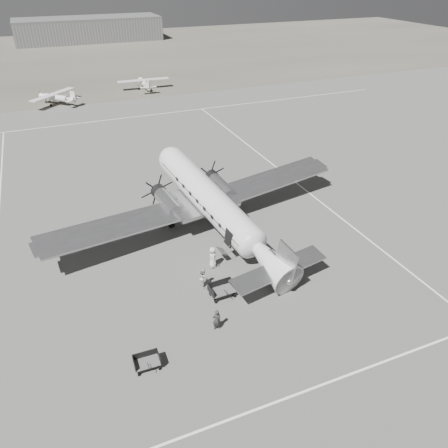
{
  "coord_description": "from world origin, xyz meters",
  "views": [
    {
      "loc": [
        -11.89,
        -27.23,
        20.86
      ],
      "look_at": [
        -0.07,
        1.32,
        2.2
      ],
      "focal_mm": 35.0,
      "sensor_mm": 36.0,
      "label": 1
    }
  ],
  "objects_px": {
    "light_plane_right": "(144,84)",
    "baggage_cart_far": "(147,362)",
    "baggage_cart_near": "(222,290)",
    "dc3_airliner": "(215,207)",
    "hangar_main": "(89,29)",
    "light_plane_left": "(56,99)",
    "ramp_agent": "(203,277)",
    "passenger": "(213,257)",
    "ground_crew": "(217,320)"
  },
  "relations": [
    {
      "from": "light_plane_right",
      "to": "baggage_cart_far",
      "type": "relative_size",
      "value": 5.97
    },
    {
      "from": "light_plane_right",
      "to": "baggage_cart_near",
      "type": "bearing_deg",
      "value": -97.12
    },
    {
      "from": "dc3_airliner",
      "to": "baggage_cart_far",
      "type": "bearing_deg",
      "value": -137.9
    },
    {
      "from": "hangar_main",
      "to": "light_plane_left",
      "type": "xyz_separation_m",
      "value": [
        -14.87,
        -68.26,
        -2.28
      ]
    },
    {
      "from": "light_plane_left",
      "to": "ramp_agent",
      "type": "xyz_separation_m",
      "value": [
        6.35,
        -54.74,
        -0.22
      ]
    },
    {
      "from": "light_plane_left",
      "to": "passenger",
      "type": "height_order",
      "value": "light_plane_left"
    },
    {
      "from": "baggage_cart_far",
      "to": "light_plane_left",
      "type": "bearing_deg",
      "value": 91.9
    },
    {
      "from": "baggage_cart_far",
      "to": "ground_crew",
      "type": "xyz_separation_m",
      "value": [
        5.03,
        1.43,
        0.34
      ]
    },
    {
      "from": "light_plane_right",
      "to": "baggage_cart_near",
      "type": "xyz_separation_m",
      "value": [
        -8.98,
        -60.62,
        -0.46
      ]
    },
    {
      "from": "light_plane_right",
      "to": "baggage_cart_far",
      "type": "bearing_deg",
      "value": -102.18
    },
    {
      "from": "baggage_cart_near",
      "to": "baggage_cart_far",
      "type": "bearing_deg",
      "value": -149.72
    },
    {
      "from": "dc3_airliner",
      "to": "passenger",
      "type": "bearing_deg",
      "value": -125.06
    },
    {
      "from": "ramp_agent",
      "to": "passenger",
      "type": "xyz_separation_m",
      "value": [
        1.5,
        1.95,
        0.11
      ]
    },
    {
      "from": "light_plane_right",
      "to": "ramp_agent",
      "type": "xyz_separation_m",
      "value": [
        -9.82,
        -58.99,
        -0.21
      ]
    },
    {
      "from": "light_plane_left",
      "to": "ground_crew",
      "type": "height_order",
      "value": "light_plane_left"
    },
    {
      "from": "dc3_airliner",
      "to": "baggage_cart_near",
      "type": "distance_m",
      "value": 8.67
    },
    {
      "from": "light_plane_left",
      "to": "baggage_cart_far",
      "type": "bearing_deg",
      "value": -134.51
    },
    {
      "from": "baggage_cart_near",
      "to": "ramp_agent",
      "type": "height_order",
      "value": "ramp_agent"
    },
    {
      "from": "light_plane_right",
      "to": "passenger",
      "type": "relative_size",
      "value": 5.34
    },
    {
      "from": "dc3_airliner",
      "to": "ground_crew",
      "type": "height_order",
      "value": "dc3_airliner"
    },
    {
      "from": "dc3_airliner",
      "to": "ground_crew",
      "type": "bearing_deg",
      "value": -122.09
    },
    {
      "from": "hangar_main",
      "to": "ramp_agent",
      "type": "relative_size",
      "value": 26.33
    },
    {
      "from": "passenger",
      "to": "baggage_cart_near",
      "type": "bearing_deg",
      "value": 175.39
    },
    {
      "from": "dc3_airliner",
      "to": "passenger",
      "type": "height_order",
      "value": "dc3_airliner"
    },
    {
      "from": "hangar_main",
      "to": "dc3_airliner",
      "type": "height_order",
      "value": "hangar_main"
    },
    {
      "from": "passenger",
      "to": "ground_crew",
      "type": "bearing_deg",
      "value": 166.88
    },
    {
      "from": "light_plane_right",
      "to": "ramp_agent",
      "type": "relative_size",
      "value": 6.1
    },
    {
      "from": "baggage_cart_near",
      "to": "ground_crew",
      "type": "distance_m",
      "value": 3.29
    },
    {
      "from": "ground_crew",
      "to": "ramp_agent",
      "type": "relative_size",
      "value": 1.0
    },
    {
      "from": "light_plane_left",
      "to": "ramp_agent",
      "type": "height_order",
      "value": "light_plane_left"
    },
    {
      "from": "dc3_airliner",
      "to": "ground_crew",
      "type": "relative_size",
      "value": 18.42
    },
    {
      "from": "baggage_cart_far",
      "to": "ramp_agent",
      "type": "height_order",
      "value": "ramp_agent"
    },
    {
      "from": "hangar_main",
      "to": "baggage_cart_far",
      "type": "height_order",
      "value": "hangar_main"
    },
    {
      "from": "light_plane_right",
      "to": "ramp_agent",
      "type": "height_order",
      "value": "light_plane_right"
    },
    {
      "from": "ramp_agent",
      "to": "light_plane_left",
      "type": "bearing_deg",
      "value": 11.33
    },
    {
      "from": "baggage_cart_far",
      "to": "dc3_airliner",
      "type": "bearing_deg",
      "value": 54.45
    },
    {
      "from": "hangar_main",
      "to": "dc3_airliner",
      "type": "bearing_deg",
      "value": -92.49
    },
    {
      "from": "baggage_cart_near",
      "to": "baggage_cart_far",
      "type": "distance_m",
      "value": 7.88
    },
    {
      "from": "dc3_airliner",
      "to": "light_plane_right",
      "type": "relative_size",
      "value": 3.02
    },
    {
      "from": "ground_crew",
      "to": "passenger",
      "type": "relative_size",
      "value": 0.88
    },
    {
      "from": "baggage_cart_far",
      "to": "ground_crew",
      "type": "bearing_deg",
      "value": 17.19
    },
    {
      "from": "light_plane_left",
      "to": "baggage_cart_near",
      "type": "xyz_separation_m",
      "value": [
        7.18,
        -56.36,
        -0.47
      ]
    },
    {
      "from": "dc3_airliner",
      "to": "ramp_agent",
      "type": "distance_m",
      "value": 7.48
    },
    {
      "from": "dc3_airliner",
      "to": "light_plane_right",
      "type": "xyz_separation_m",
      "value": [
        6.37,
        52.67,
        -1.79
      ]
    },
    {
      "from": "hangar_main",
      "to": "baggage_cart_near",
      "type": "xyz_separation_m",
      "value": [
        -7.68,
        -124.63,
        -2.75
      ]
    },
    {
      "from": "ramp_agent",
      "to": "dc3_airliner",
      "type": "bearing_deg",
      "value": -23.89
    },
    {
      "from": "dc3_airliner",
      "to": "baggage_cart_far",
      "type": "height_order",
      "value": "dc3_airliner"
    },
    {
      "from": "baggage_cart_far",
      "to": "passenger",
      "type": "relative_size",
      "value": 0.89
    },
    {
      "from": "light_plane_left",
      "to": "baggage_cart_far",
      "type": "xyz_separation_m",
      "value": [
        0.59,
        -60.68,
        -0.56
      ]
    },
    {
      "from": "hangar_main",
      "to": "baggage_cart_near",
      "type": "distance_m",
      "value": 124.89
    }
  ]
}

